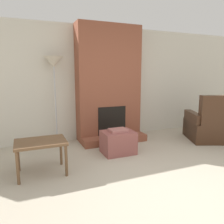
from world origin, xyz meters
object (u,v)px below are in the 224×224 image
at_px(ottoman, 118,142).
at_px(armchair, 208,127).
at_px(floor_lamp_left, 54,67).
at_px(side_table, 41,145).

height_order(ottoman, armchair, armchair).
xyz_separation_m(ottoman, floor_lamp_left, (-1.02, 0.98, 1.44)).
relative_size(ottoman, armchair, 0.52).
distance_m(side_table, floor_lamp_left, 1.85).
distance_m(ottoman, armchair, 2.25).
relative_size(armchair, floor_lamp_left, 0.63).
bearing_deg(side_table, ottoman, 13.65).
relative_size(side_table, floor_lamp_left, 0.40).
distance_m(armchair, side_table, 3.72).
bearing_deg(ottoman, side_table, -166.35).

